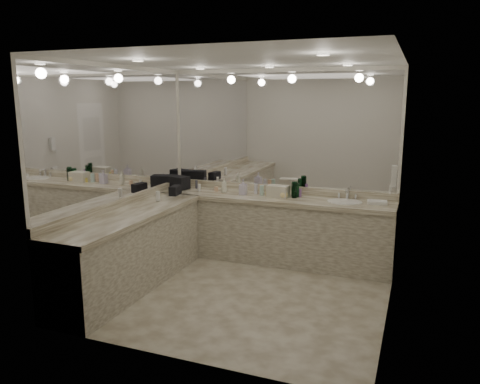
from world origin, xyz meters
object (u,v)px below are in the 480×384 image
at_px(wall_phone, 394,176).
at_px(soap_bottle_b, 243,187).
at_px(sink, 345,202).
at_px(cream_cosmetic_case, 278,191).
at_px(hand_towel, 377,202).
at_px(black_toiletry_bag, 178,183).
at_px(soap_bottle_c, 284,193).
at_px(soap_bottle_a, 224,185).

height_order(wall_phone, soap_bottle_b, wall_phone).
bearing_deg(sink, soap_bottle_b, -178.68).
bearing_deg(cream_cosmetic_case, hand_towel, 5.36).
bearing_deg(black_toiletry_bag, soap_bottle_c, -1.99).
bearing_deg(soap_bottle_c, black_toiletry_bag, 178.01).
bearing_deg(soap_bottle_b, cream_cosmetic_case, 3.13).
height_order(black_toiletry_bag, soap_bottle_c, black_toiletry_bag).
bearing_deg(sink, hand_towel, 5.87).
distance_m(sink, black_toiletry_bag, 2.41).
relative_size(soap_bottle_b, soap_bottle_c, 1.48).
bearing_deg(wall_phone, soap_bottle_a, 167.33).
distance_m(black_toiletry_bag, soap_bottle_c, 1.62).
bearing_deg(hand_towel, wall_phone, -68.98).
xyz_separation_m(cream_cosmetic_case, soap_bottle_b, (-0.49, -0.03, 0.03)).
bearing_deg(soap_bottle_a, cream_cosmetic_case, -1.43).
bearing_deg(soap_bottle_a, sink, -0.51).
bearing_deg(hand_towel, soap_bottle_b, -177.66).
height_order(hand_towel, soap_bottle_b, soap_bottle_b).
xyz_separation_m(wall_phone, hand_towel, (-0.21, 0.54, -0.43)).
xyz_separation_m(sink, soap_bottle_a, (-1.69, 0.01, 0.11)).
relative_size(cream_cosmetic_case, soap_bottle_a, 1.38).
xyz_separation_m(wall_phone, black_toiletry_bag, (-3.02, 0.50, -0.36)).
distance_m(sink, soap_bottle_a, 1.69).
height_order(wall_phone, hand_towel, wall_phone).
xyz_separation_m(sink, soap_bottle_c, (-0.80, -0.05, 0.08)).
distance_m(hand_towel, soap_bottle_c, 1.20).
bearing_deg(soap_bottle_c, hand_towel, 4.57).
xyz_separation_m(sink, cream_cosmetic_case, (-0.89, -0.00, 0.09)).
bearing_deg(sink, black_toiletry_bag, 179.96).
xyz_separation_m(soap_bottle_b, soap_bottle_c, (0.59, -0.02, -0.03)).
xyz_separation_m(black_toiletry_bag, cream_cosmetic_case, (1.52, -0.01, -0.01)).
bearing_deg(hand_towel, sink, -174.13).
bearing_deg(soap_bottle_a, soap_bottle_c, -4.45).
distance_m(soap_bottle_a, soap_bottle_b, 0.31).
xyz_separation_m(cream_cosmetic_case, soap_bottle_c, (0.09, -0.05, -0.01)).
relative_size(sink, hand_towel, 1.83).
bearing_deg(hand_towel, cream_cosmetic_case, -177.96).
distance_m(sink, hand_towel, 0.40).
height_order(black_toiletry_bag, soap_bottle_b, soap_bottle_b).
distance_m(wall_phone, soap_bottle_c, 1.52).
bearing_deg(soap_bottle_a, black_toiletry_bag, -178.95).
height_order(black_toiletry_bag, soap_bottle_a, soap_bottle_a).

